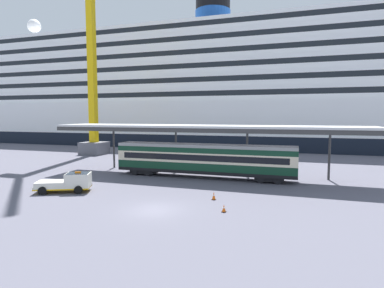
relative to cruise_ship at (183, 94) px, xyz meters
The scene contains 8 objects.
ground_plane 61.33m from the cruise_ship, 72.87° to the right, with size 400.00×400.00×0.00m, color #565562.
cruise_ship is the anchor object (origin of this frame).
platform_canopy 46.93m from the cruise_ship, 67.42° to the right, with size 38.56×6.33×6.40m.
train_carriage 48.04m from the cruise_ship, 67.62° to the right, with size 21.92×2.81×4.11m.
service_truck 56.10m from the cruise_ship, 82.67° to the right, with size 5.57×4.01×2.02m.
traffic_cone_near 62.02m from the cruise_ship, 67.61° to the right, with size 0.36×0.36×0.61m.
traffic_cone_mid 58.39m from the cruise_ship, 67.86° to the right, with size 0.36×0.36×0.74m.
dockside_crane 29.28m from the cruise_ship, 107.45° to the right, with size 12.96×4.40×63.44m.
Camera 1 is at (10.50, -22.75, 7.57)m, focal length 29.55 mm.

